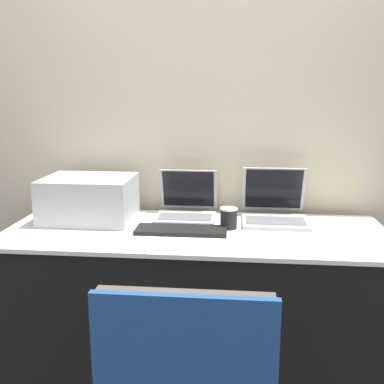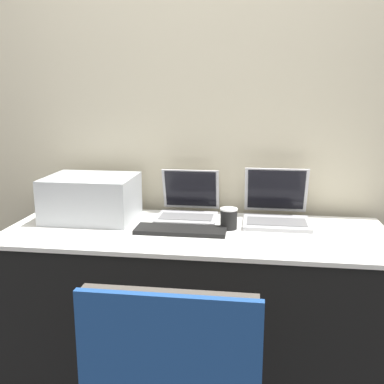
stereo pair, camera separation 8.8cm
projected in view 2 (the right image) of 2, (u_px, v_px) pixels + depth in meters
name	position (u px, v px, depth m)	size (l,w,h in m)	color
wall_back	(206.00, 119.00, 2.47)	(8.00, 0.05, 2.60)	beige
table	(195.00, 306.00, 2.24)	(1.83, 0.69, 0.80)	black
printer	(91.00, 196.00, 2.32)	(0.45, 0.35, 0.23)	#B2B7BC
laptop_left	(188.00, 207.00, 2.37)	(0.31, 0.31, 0.24)	#B7B7BC
laptop_right	(276.00, 210.00, 2.29)	(0.33, 0.35, 0.26)	#B7B7BC
external_keyboard	(181.00, 230.00, 2.12)	(0.43, 0.15, 0.02)	black
coffee_cup	(229.00, 218.00, 2.17)	(0.09, 0.09, 0.10)	black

